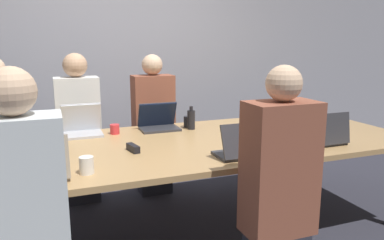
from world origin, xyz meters
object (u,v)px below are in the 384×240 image
object	(u,v)px
cup_far_center	(188,122)
person_near_midright	(278,193)
laptop_near_right	(325,136)
stapler	(133,148)
laptop_far_midleft	(82,126)
cup_near_right	(291,140)
cup_far_left	(16,136)
cup_far_midleft	(115,129)
person_far_center	(153,127)
person_near_left	(24,226)
cup_near_left	(87,165)
bottle_far_left	(19,131)
person_far_midleft	(79,131)
laptop_far_center	(158,122)
bottle_far_center	(191,119)
person_far_left	(1,140)
laptop_near_left	(38,168)
laptop_near_midright	(241,147)

from	to	relation	value
cup_far_center	person_near_midright	distance (m)	1.46
laptop_near_right	stapler	distance (m)	1.44
laptop_far_midleft	cup_near_right	bearing A→B (deg)	-32.41
cup_far_left	laptop_far_midleft	bearing A→B (deg)	6.88
cup_far_center	cup_far_midleft	bearing A→B (deg)	-178.39
cup_far_midleft	laptop_near_right	size ratio (longest dim) A/B	0.24
laptop_far_midleft	person_far_center	xyz separation A→B (m)	(0.72, 0.38, -0.15)
laptop_near_right	person_near_left	bearing A→B (deg)	11.93
laptop_far_midleft	stapler	bearing A→B (deg)	-65.69
cup_near_left	bottle_far_left	distance (m)	0.95
cup_near_right	cup_far_center	bearing A→B (deg)	120.75
person_near_midright	stapler	world-z (taller)	person_near_midright
person_near_midright	cup_far_midleft	bearing A→B (deg)	-64.53
person_far_midleft	laptop_far_center	world-z (taller)	person_far_midleft
person_far_center	cup_near_left	bearing A→B (deg)	-119.42
bottle_far_center	person_near_midright	world-z (taller)	person_near_midright
cup_far_midleft	person_far_left	xyz separation A→B (m)	(-0.93, 0.49, -0.12)
person_far_center	laptop_near_right	bearing A→B (deg)	-54.83
cup_far_midleft	cup_far_left	distance (m)	0.77
laptop_near_left	laptop_near_midright	bearing A→B (deg)	178.99
laptop_far_center	cup_far_center	bearing A→B (deg)	-3.93
bottle_far_left	laptop_near_right	distance (m)	2.32
person_far_center	bottle_far_center	xyz separation A→B (m)	(0.21, -0.52, 0.17)
cup_near_right	person_near_midright	distance (m)	0.79
person_far_left	cup_far_left	bearing A→B (deg)	-70.82
laptop_near_right	laptop_far_midleft	bearing A→B (deg)	-30.54
person_far_midleft	bottle_far_center	distance (m)	1.10
bottle_far_left	stapler	world-z (taller)	bottle_far_left
person_near_left	bottle_far_center	size ratio (longest dim) A/B	6.85
cup_far_midleft	person_far_center	world-z (taller)	person_far_center
stapler	laptop_far_center	bearing A→B (deg)	47.51
cup_near_left	cup_far_center	world-z (taller)	cup_near_left
laptop_far_center	laptop_near_midright	distance (m)	1.06
laptop_near_midright	person_far_center	bearing A→B (deg)	-81.07
person_near_left	cup_near_right	size ratio (longest dim) A/B	15.48
cup_near_left	person_near_midright	size ratio (longest dim) A/B	0.07
laptop_near_left	person_far_left	world-z (taller)	person_far_left
laptop_near_left	laptop_far_center	distance (m)	1.40
laptop_near_midright	person_near_midright	bearing A→B (deg)	89.85
bottle_far_center	cup_far_midleft	bearing A→B (deg)	174.44
person_near_left	cup_near_right	distance (m)	1.91
person_far_left	cup_far_center	size ratio (longest dim) A/B	13.87
cup_near_right	stapler	distance (m)	1.18
person_far_left	laptop_near_midright	distance (m)	2.19
person_near_left	person_near_midright	size ratio (longest dim) A/B	1.01
laptop_far_midleft	cup_far_left	distance (m)	0.51
cup_far_midleft	laptop_near_right	xyz separation A→B (m)	(1.43, -0.93, 0.03)
person_far_left	person_far_center	xyz separation A→B (m)	(1.39, -0.04, 0.01)
person_far_midleft	person_near_midright	size ratio (longest dim) A/B	1.02
bottle_far_left	bottle_far_center	world-z (taller)	bottle_far_left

